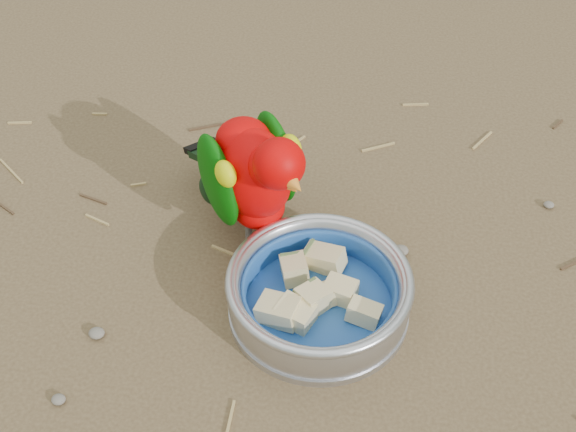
# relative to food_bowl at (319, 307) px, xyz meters

# --- Properties ---
(ground) EXTENTS (60.00, 60.00, 0.00)m
(ground) POSITION_rel_food_bowl_xyz_m (-0.04, -0.02, -0.01)
(ground) COLOR brown
(food_bowl) EXTENTS (0.21, 0.21, 0.02)m
(food_bowl) POSITION_rel_food_bowl_xyz_m (0.00, 0.00, 0.00)
(food_bowl) COLOR #B2B2BA
(food_bowl) RESTS_ON ground
(bowl_wall) EXTENTS (0.21, 0.21, 0.04)m
(bowl_wall) POSITION_rel_food_bowl_xyz_m (0.00, 0.00, 0.03)
(bowl_wall) COLOR #B2B2BA
(bowl_wall) RESTS_ON food_bowl
(fruit_wedges) EXTENTS (0.13, 0.13, 0.03)m
(fruit_wedges) POSITION_rel_food_bowl_xyz_m (0.00, 0.00, 0.02)
(fruit_wedges) COLOR beige
(fruit_wedges) RESTS_ON food_bowl
(lory_parrot) EXTENTS (0.24, 0.25, 0.19)m
(lory_parrot) POSITION_rel_food_bowl_xyz_m (-0.09, 0.11, 0.09)
(lory_parrot) COLOR #D10101
(lory_parrot) RESTS_ON ground
(ground_debris) EXTENTS (0.90, 0.80, 0.01)m
(ground_debris) POSITION_rel_food_bowl_xyz_m (0.00, 0.02, -0.01)
(ground_debris) COLOR tan
(ground_debris) RESTS_ON ground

